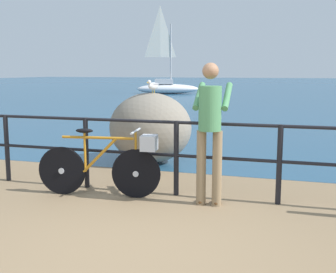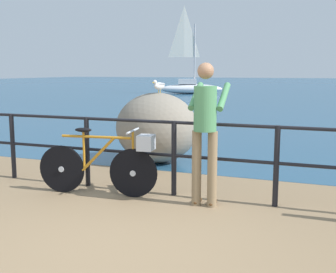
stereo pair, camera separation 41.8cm
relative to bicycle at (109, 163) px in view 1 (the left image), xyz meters
name	(u,v)px [view 1 (the left image)]	position (x,y,z in m)	size (l,w,h in m)	color
ground_plane	(268,103)	(0.84, 18.51, -0.51)	(120.00, 120.00, 0.10)	#846B4C
sea_surface	(285,85)	(0.84, 46.59, -0.46)	(120.00, 90.00, 0.01)	navy
promenade_railing	(176,149)	(0.84, 0.33, 0.17)	(8.18, 0.07, 1.02)	black
bicycle	(109,163)	(0.00, 0.00, 0.00)	(1.69, 0.48, 0.92)	black
person_at_railing	(210,127)	(1.35, 0.05, 0.53)	(0.46, 0.65, 1.78)	#8C7251
breakwater_boulder_main	(150,128)	(-0.19, 2.21, 0.18)	(1.52, 1.38, 1.28)	gray
seagull	(153,85)	(-0.10, 2.13, 0.96)	(0.20, 0.34, 0.23)	gold
sailboat	(167,84)	(-6.67, 24.32, 0.24)	(4.58, 2.69, 6.16)	white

